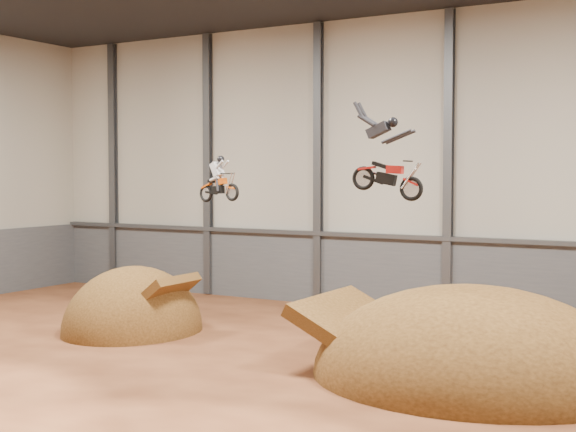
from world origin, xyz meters
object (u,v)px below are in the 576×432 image
object	(u,v)px
takeoff_ramp	(133,331)
fmx_rider_a	(219,177)
landing_ramp	(472,379)
fmx_rider_b	(385,152)

from	to	relation	value
takeoff_ramp	fmx_rider_a	bearing A→B (deg)	20.24
landing_ramp	fmx_rider_b	size ratio (longest dim) A/B	3.23
fmx_rider_a	takeoff_ramp	bearing A→B (deg)	-147.82
takeoff_ramp	landing_ramp	distance (m)	14.44
takeoff_ramp	fmx_rider_a	world-z (taller)	fmx_rider_a
fmx_rider_a	landing_ramp	bearing A→B (deg)	1.93
landing_ramp	fmx_rider_b	bearing A→B (deg)	-156.05
takeoff_ramp	fmx_rider_a	xyz separation A→B (m)	(3.45, 1.27, 6.39)
takeoff_ramp	fmx_rider_b	distance (m)	14.02
landing_ramp	fmx_rider_b	world-z (taller)	fmx_rider_b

